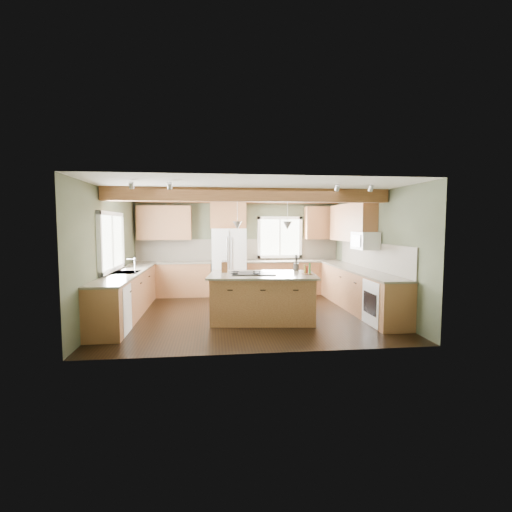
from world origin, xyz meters
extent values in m
plane|color=black|center=(0.00, 0.00, 0.00)|extent=(5.60, 5.60, 0.00)
plane|color=silver|center=(0.00, 0.00, 2.60)|extent=(5.60, 5.60, 0.00)
plane|color=#414631|center=(0.00, 2.50, 1.30)|extent=(5.60, 0.00, 5.60)
plane|color=#414631|center=(-2.80, 0.00, 1.30)|extent=(0.00, 5.00, 5.00)
plane|color=#414631|center=(2.80, 0.00, 1.30)|extent=(0.00, 5.00, 5.00)
cube|color=#572F19|center=(0.00, -0.54, 2.47)|extent=(5.55, 0.26, 0.26)
cube|color=#572F19|center=(0.00, 2.40, 2.54)|extent=(5.55, 0.20, 0.10)
cube|color=brown|center=(0.00, 2.48, 1.21)|extent=(5.58, 0.03, 0.58)
cube|color=brown|center=(2.78, 0.05, 1.21)|extent=(0.03, 3.70, 0.58)
cube|color=brown|center=(-1.79, 2.20, 0.44)|extent=(2.02, 0.60, 0.88)
cube|color=brown|center=(-1.79, 2.20, 0.90)|extent=(2.06, 0.64, 0.04)
cube|color=brown|center=(1.49, 2.20, 0.44)|extent=(2.62, 0.60, 0.88)
cube|color=brown|center=(1.49, 2.20, 0.90)|extent=(2.66, 0.64, 0.04)
cube|color=brown|center=(-2.50, 0.05, 0.44)|extent=(0.60, 3.70, 0.88)
cube|color=brown|center=(-2.50, 0.05, 0.90)|extent=(0.64, 3.74, 0.04)
cube|color=brown|center=(2.50, 0.05, 0.44)|extent=(0.60, 3.70, 0.88)
cube|color=brown|center=(2.50, 0.05, 0.90)|extent=(0.64, 3.74, 0.04)
cube|color=brown|center=(-1.99, 2.33, 1.95)|extent=(1.40, 0.35, 0.90)
cube|color=brown|center=(-0.30, 2.33, 2.15)|extent=(0.96, 0.35, 0.70)
cube|color=brown|center=(2.62, 0.90, 1.95)|extent=(0.35, 2.20, 0.90)
cube|color=brown|center=(2.30, 2.33, 1.95)|extent=(0.90, 0.35, 0.90)
cube|color=white|center=(-2.78, 0.05, 1.55)|extent=(0.04, 1.60, 1.05)
cube|color=white|center=(1.15, 2.48, 1.55)|extent=(1.10, 0.04, 1.00)
cube|color=#262628|center=(-2.50, 0.05, 0.91)|extent=(0.50, 0.65, 0.03)
cylinder|color=#B2B2B7|center=(-2.32, 0.05, 1.05)|extent=(0.02, 0.02, 0.28)
cube|color=white|center=(-2.49, -1.25, 0.43)|extent=(0.60, 0.60, 0.84)
cube|color=white|center=(2.49, -1.25, 0.43)|extent=(0.60, 0.72, 0.84)
cube|color=white|center=(2.58, -0.05, 1.55)|extent=(0.40, 0.70, 0.38)
cone|color=#B2B2B7|center=(-0.23, -0.48, 1.88)|extent=(0.18, 0.18, 0.16)
cone|color=#B2B2B7|center=(0.74, -0.60, 1.88)|extent=(0.18, 0.18, 0.16)
cube|color=white|center=(-0.30, 2.12, 0.90)|extent=(0.90, 0.74, 1.80)
cube|color=brown|center=(0.25, -0.54, 0.44)|extent=(2.09, 1.42, 0.88)
cube|color=brown|center=(0.25, -0.54, 0.90)|extent=(2.24, 1.56, 0.04)
cube|color=black|center=(0.09, -0.52, 0.93)|extent=(0.91, 0.66, 0.02)
cube|color=brown|center=(-0.48, -0.20, 1.03)|extent=(0.14, 0.11, 0.21)
cylinder|color=#37302C|center=(1.04, -0.09, 1.00)|extent=(0.13, 0.13, 0.16)
camera|label=1|loc=(-0.71, -7.78, 1.88)|focal=26.00mm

